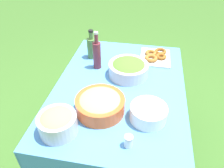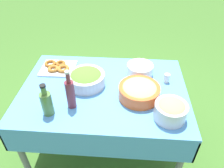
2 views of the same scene
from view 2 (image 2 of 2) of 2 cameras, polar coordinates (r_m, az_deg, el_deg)
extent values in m
plane|color=#3D6B28|center=(2.33, -1.75, -15.62)|extent=(14.00, 14.00, 0.00)
cube|color=#4C8CD1|center=(1.78, -2.21, -1.44)|extent=(1.34, 0.95, 0.02)
cube|color=#4C8CD1|center=(1.55, -3.94, -16.04)|extent=(1.34, 0.01, 0.22)
cube|color=#4C8CD1|center=(2.23, -0.89, 3.83)|extent=(1.34, 0.01, 0.22)
cube|color=#4C8CD1|center=(2.03, -21.12, -3.11)|extent=(0.01, 0.95, 0.22)
cube|color=#4C8CD1|center=(1.92, 18.10, -5.09)|extent=(0.01, 0.95, 0.22)
cylinder|color=slate|center=(1.95, -22.29, -16.95)|extent=(0.05, 0.05, 0.73)
cylinder|color=slate|center=(1.84, 17.12, -19.80)|extent=(0.05, 0.05, 0.73)
cylinder|color=slate|center=(2.46, -15.27, -1.33)|extent=(0.05, 0.05, 0.73)
cylinder|color=slate|center=(2.37, 13.92, -2.71)|extent=(0.05, 0.05, 0.73)
cylinder|color=silver|center=(1.80, -6.75, 1.20)|extent=(0.31, 0.31, 0.10)
ellipsoid|color=#51892D|center=(1.77, -6.83, 2.15)|extent=(0.27, 0.27, 0.07)
cylinder|color=#E05B28|center=(1.67, 7.09, -2.08)|extent=(0.31, 0.31, 0.10)
ellipsoid|color=tan|center=(1.65, 7.18, -1.14)|extent=(0.28, 0.28, 0.07)
cube|color=silver|center=(2.05, -13.83, 3.99)|extent=(0.30, 0.26, 0.02)
torus|color=#A36628|center=(2.02, -15.11, 3.89)|extent=(0.14, 0.14, 0.03)
torus|color=#A36628|center=(1.99, -12.62, 3.95)|extent=(0.15, 0.15, 0.03)
torus|color=#93561E|center=(2.10, -15.82, 5.19)|extent=(0.11, 0.11, 0.02)
torus|color=#93561E|center=(2.07, -13.32, 5.25)|extent=(0.10, 0.10, 0.03)
cylinder|color=white|center=(1.94, 7.20, 2.73)|extent=(0.22, 0.22, 0.01)
cylinder|color=white|center=(1.93, 7.22, 3.02)|extent=(0.22, 0.22, 0.01)
cylinder|color=white|center=(1.93, 7.25, 3.31)|extent=(0.22, 0.22, 0.01)
cylinder|color=white|center=(1.92, 7.28, 3.60)|extent=(0.22, 0.22, 0.01)
cylinder|color=white|center=(1.91, 7.31, 3.89)|extent=(0.22, 0.22, 0.01)
cylinder|color=white|center=(1.91, 7.34, 4.19)|extent=(0.22, 0.22, 0.01)
cylinder|color=white|center=(1.90, 7.37, 4.49)|extent=(0.22, 0.22, 0.01)
cylinder|color=white|center=(1.89, 7.39, 4.79)|extent=(0.22, 0.22, 0.01)
cylinder|color=#4C7238|center=(1.57, -16.62, -5.00)|extent=(0.08, 0.08, 0.18)
cylinder|color=#4C7238|center=(1.50, -17.43, -1.64)|extent=(0.04, 0.04, 0.06)
cylinder|color=black|center=(1.47, -17.71, -0.49)|extent=(0.04, 0.04, 0.02)
cylinder|color=maroon|center=(1.57, -10.77, -2.74)|extent=(0.06, 0.06, 0.22)
cylinder|color=maroon|center=(1.48, -11.44, 1.61)|extent=(0.03, 0.03, 0.08)
cylinder|color=#B7B7B7|center=(1.46, -11.66, 3.06)|extent=(0.03, 0.03, 0.02)
cylinder|color=silver|center=(1.55, 14.99, -6.92)|extent=(0.22, 0.22, 0.12)
ellipsoid|color=tan|center=(1.52, 15.27, -5.72)|extent=(0.20, 0.20, 0.07)
cylinder|color=white|center=(1.88, 14.08, 1.36)|extent=(0.05, 0.05, 0.06)
cylinder|color=silver|center=(1.86, 14.26, 2.30)|extent=(0.05, 0.05, 0.01)
camera|label=1|loc=(1.88, 44.70, 25.22)|focal=35.00mm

